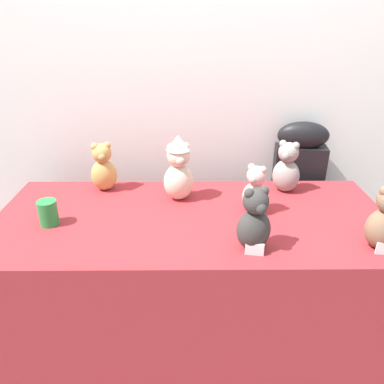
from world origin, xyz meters
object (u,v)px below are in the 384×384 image
at_px(teddy_bear_blush, 255,191).
at_px(teddy_bear_charcoal, 254,221).
at_px(party_cup_green, 48,213).
at_px(display_table, 192,285).
at_px(teddy_bear_honey, 103,168).
at_px(teddy_bear_cream, 179,169).
at_px(teddy_bear_ash, 287,168).
at_px(instrument_case, 294,208).

bearing_deg(teddy_bear_blush, teddy_bear_charcoal, -65.73).
bearing_deg(party_cup_green, teddy_bear_charcoal, -12.73).
distance_m(display_table, party_cup_green, 0.75).
relative_size(teddy_bear_honey, party_cup_green, 2.28).
relative_size(teddy_bear_cream, party_cup_green, 2.91).
xyz_separation_m(display_table, teddy_bear_honey, (-0.44, 0.29, 0.50)).
bearing_deg(teddy_bear_ash, teddy_bear_cream, -140.60).
relative_size(teddy_bear_blush, teddy_bear_honey, 0.91).
bearing_deg(instrument_case, teddy_bear_ash, -113.27).
distance_m(teddy_bear_charcoal, teddy_bear_cream, 0.52).
bearing_deg(teddy_bear_blush, teddy_bear_cream, -167.66).
height_order(teddy_bear_ash, teddy_bear_cream, teddy_bear_cream).
bearing_deg(teddy_bear_blush, teddy_bear_ash, 83.80).
relative_size(teddy_bear_charcoal, party_cup_green, 2.34).
xyz_separation_m(teddy_bear_charcoal, teddy_bear_honey, (-0.67, 0.54, -0.00)).
xyz_separation_m(teddy_bear_honey, party_cup_green, (-0.17, -0.35, -0.06)).
bearing_deg(display_table, teddy_bear_charcoal, -47.75).
distance_m(display_table, teddy_bear_charcoal, 0.61).
bearing_deg(teddy_bear_cream, teddy_bear_charcoal, -70.28).
xyz_separation_m(display_table, instrument_case, (0.61, 0.52, 0.15)).
distance_m(teddy_bear_cream, party_cup_green, 0.61).
height_order(teddy_bear_cream, teddy_bear_honey, teddy_bear_cream).
distance_m(instrument_case, teddy_bear_ash, 0.46).
bearing_deg(display_table, teddy_bear_ash, 29.23).
distance_m(teddy_bear_ash, teddy_bear_blush, 0.29).
distance_m(display_table, instrument_case, 0.82).
relative_size(display_table, teddy_bear_cream, 5.48).
bearing_deg(party_cup_green, teddy_bear_ash, 16.87).
relative_size(teddy_bear_blush, party_cup_green, 2.08).
xyz_separation_m(display_table, teddy_bear_cream, (-0.06, 0.18, 0.54)).
relative_size(instrument_case, teddy_bear_charcoal, 4.12).
height_order(instrument_case, teddy_bear_blush, instrument_case).
relative_size(display_table, teddy_bear_blush, 7.67).
bearing_deg(teddy_bear_honey, teddy_bear_ash, -15.88).
bearing_deg(teddy_bear_charcoal, teddy_bear_blush, 62.58).
relative_size(instrument_case, teddy_bear_cream, 3.31).
xyz_separation_m(display_table, teddy_bear_blush, (0.28, 0.04, 0.49)).
xyz_separation_m(teddy_bear_blush, party_cup_green, (-0.89, -0.10, -0.05)).
relative_size(teddy_bear_blush, teddy_bear_cream, 0.71).
xyz_separation_m(instrument_case, teddy_bear_ash, (-0.14, -0.25, 0.36)).
relative_size(display_table, party_cup_green, 15.95).
relative_size(instrument_case, teddy_bear_ash, 4.02).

